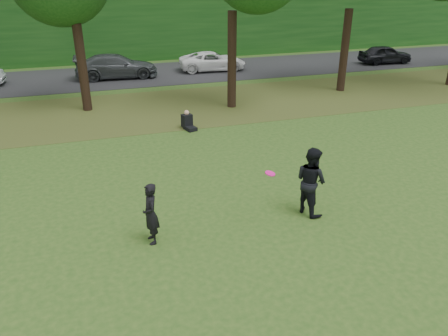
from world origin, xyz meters
name	(u,v)px	position (x,y,z in m)	size (l,w,h in m)	color
ground	(235,262)	(0.00, 0.00, 0.00)	(120.00, 120.00, 0.00)	#254716
leaf_litter	(151,110)	(0.00, 13.00, 0.01)	(60.00, 7.00, 0.01)	#4B441B
street	(132,75)	(0.00, 21.00, 0.01)	(70.00, 7.00, 0.02)	black
far_hedge	(120,25)	(0.00, 27.00, 2.50)	(70.00, 3.00, 5.00)	#134112
player_left	(151,214)	(-1.74, 1.48, 0.82)	(0.60, 0.39, 1.63)	black
player_right	(311,181)	(2.80, 1.63, 1.00)	(0.97, 0.75, 1.99)	black
parked_cars	(132,67)	(-0.01, 20.38, 0.69)	(38.14, 3.53, 1.48)	black
frisbee	(270,173)	(1.37, 1.26, 1.60)	(0.34, 0.33, 0.10)	#FF1595
seated_person	(188,122)	(1.11, 9.66, 0.31)	(0.61, 0.82, 0.83)	black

